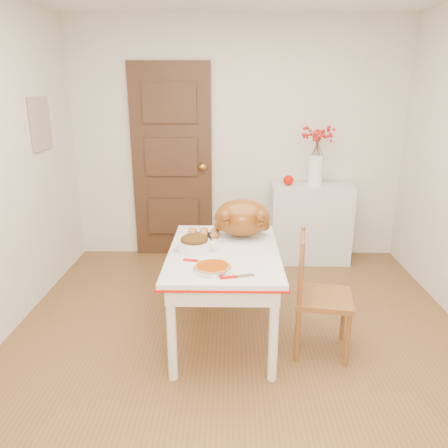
{
  "coord_description": "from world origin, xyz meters",
  "views": [
    {
      "loc": [
        -0.06,
        -2.58,
        1.79
      ],
      "look_at": [
        -0.11,
        0.3,
        0.87
      ],
      "focal_mm": 34.28,
      "sensor_mm": 36.0,
      "label": 1
    }
  ],
  "objects_px": {
    "chair_oak": "(324,295)",
    "pumpkin_pie": "(212,267)",
    "turkey_platter": "(242,220)",
    "sideboard": "(310,224)",
    "kitchen_table": "(224,294)"
  },
  "relations": [
    {
      "from": "turkey_platter",
      "to": "sideboard",
      "type": "bearing_deg",
      "value": 41.03
    },
    {
      "from": "sideboard",
      "to": "kitchen_table",
      "type": "bearing_deg",
      "value": -120.33
    },
    {
      "from": "kitchen_table",
      "to": "pumpkin_pie",
      "type": "distance_m",
      "value": 0.52
    },
    {
      "from": "chair_oak",
      "to": "kitchen_table",
      "type": "bearing_deg",
      "value": 86.13
    },
    {
      "from": "sideboard",
      "to": "pumpkin_pie",
      "type": "bearing_deg",
      "value": -116.96
    },
    {
      "from": "sideboard",
      "to": "turkey_platter",
      "type": "height_order",
      "value": "turkey_platter"
    },
    {
      "from": "chair_oak",
      "to": "pumpkin_pie",
      "type": "bearing_deg",
      "value": 113.86
    },
    {
      "from": "kitchen_table",
      "to": "sideboard",
      "type": "bearing_deg",
      "value": 59.67
    },
    {
      "from": "pumpkin_pie",
      "to": "sideboard",
      "type": "bearing_deg",
      "value": 63.04
    },
    {
      "from": "kitchen_table",
      "to": "chair_oak",
      "type": "distance_m",
      "value": 0.72
    },
    {
      "from": "chair_oak",
      "to": "sideboard",
      "type": "bearing_deg",
      "value": 2.72
    },
    {
      "from": "kitchen_table",
      "to": "chair_oak",
      "type": "relative_size",
      "value": 1.35
    },
    {
      "from": "chair_oak",
      "to": "pumpkin_pie",
      "type": "relative_size",
      "value": 3.64
    },
    {
      "from": "turkey_platter",
      "to": "pumpkin_pie",
      "type": "distance_m",
      "value": 0.64
    },
    {
      "from": "sideboard",
      "to": "chair_oak",
      "type": "distance_m",
      "value": 1.7
    }
  ]
}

